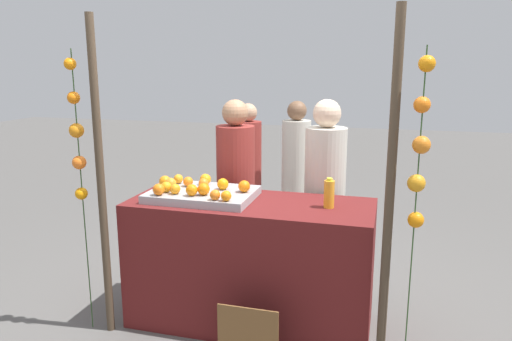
{
  "coord_description": "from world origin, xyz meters",
  "views": [
    {
      "loc": [
        0.95,
        -3.23,
        1.92
      ],
      "look_at": [
        0.0,
        0.15,
        1.15
      ],
      "focal_mm": 33.92,
      "sensor_mm": 36.0,
      "label": 1
    }
  ],
  "objects": [
    {
      "name": "garland_strand_right",
      "position": [
        1.11,
        -0.4,
        1.45
      ],
      "size": [
        0.11,
        0.11,
        2.02
      ],
      "color": "#2D4C23",
      "rests_on": "ground_plane"
    },
    {
      "name": "crowd_person_0",
      "position": [
        -0.59,
        1.92,
        0.7
      ],
      "size": [
        0.3,
        0.3,
        1.5
      ],
      "color": "maroon",
      "rests_on": "ground_plane"
    },
    {
      "name": "orange_12",
      "position": [
        -0.52,
        -0.15,
        1.05
      ],
      "size": [
        0.08,
        0.08,
        0.08
      ],
      "primitive_type": "sphere",
      "color": "orange",
      "rests_on": "orange_tray"
    },
    {
      "name": "crowd_person_1",
      "position": [
        -0.02,
        1.84,
        0.72
      ],
      "size": [
        0.31,
        0.31,
        1.55
      ],
      "color": "beige",
      "rests_on": "ground_plane"
    },
    {
      "name": "garland_strand_left",
      "position": [
        -1.12,
        -0.41,
        1.43
      ],
      "size": [
        0.1,
        0.1,
        2.02
      ],
      "color": "#2D4C23",
      "rests_on": "ground_plane"
    },
    {
      "name": "chalkboard_sign",
      "position": [
        0.15,
        -0.58,
        0.21
      ],
      "size": [
        0.4,
        0.03,
        0.44
      ],
      "color": "brown",
      "rests_on": "ground_plane"
    },
    {
      "name": "canopy_post_right",
      "position": [
        0.97,
        -0.39,
        1.13
      ],
      "size": [
        0.06,
        0.06,
        2.25
      ],
      "primitive_type": "cylinder",
      "color": "#473828",
      "rests_on": "ground_plane"
    },
    {
      "name": "orange_8",
      "position": [
        -0.41,
        0.16,
        1.05
      ],
      "size": [
        0.09,
        0.09,
        0.09
      ],
      "primitive_type": "sphere",
      "color": "orange",
      "rests_on": "orange_tray"
    },
    {
      "name": "juice_bottle",
      "position": [
        0.56,
        0.01,
        1.05
      ],
      "size": [
        0.07,
        0.07,
        0.21
      ],
      "color": "orange",
      "rests_on": "stall_counter"
    },
    {
      "name": "orange_11",
      "position": [
        -0.61,
        -0.03,
        1.05
      ],
      "size": [
        0.08,
        0.08,
        0.08
      ],
      "primitive_type": "sphere",
      "color": "orange",
      "rests_on": "orange_tray"
    },
    {
      "name": "ground_plane",
      "position": [
        0.0,
        0.0,
        0.0
      ],
      "size": [
        24.0,
        24.0,
        0.0
      ],
      "primitive_type": "plane",
      "color": "#565451"
    },
    {
      "name": "orange_10",
      "position": [
        -0.11,
        -0.23,
        1.05
      ],
      "size": [
        0.07,
        0.07,
        0.07
      ],
      "primitive_type": "sphere",
      "color": "orange",
      "rests_on": "orange_tray"
    },
    {
      "name": "canopy_post_left",
      "position": [
        -0.97,
        -0.39,
        1.13
      ],
      "size": [
        0.06,
        0.06,
        2.25
      ],
      "primitive_type": "cylinder",
      "color": "#473828",
      "rests_on": "ground_plane"
    },
    {
      "name": "orange_1",
      "position": [
        -0.68,
        0.01,
        1.05
      ],
      "size": [
        0.09,
        0.09,
        0.09
      ],
      "primitive_type": "sphere",
      "color": "orange",
      "rests_on": "orange_tray"
    },
    {
      "name": "orange_4",
      "position": [
        -0.19,
        -0.23,
        1.05
      ],
      "size": [
        0.07,
        0.07,
        0.07
      ],
      "primitive_type": "sphere",
      "color": "orange",
      "rests_on": "orange_tray"
    },
    {
      "name": "orange_3",
      "position": [
        -0.62,
        -0.22,
        1.05
      ],
      "size": [
        0.08,
        0.08,
        0.08
      ],
      "primitive_type": "sphere",
      "color": "orange",
      "rests_on": "orange_tray"
    },
    {
      "name": "orange_6",
      "position": [
        -0.63,
        0.15,
        1.05
      ],
      "size": [
        0.07,
        0.07,
        0.07
      ],
      "primitive_type": "sphere",
      "color": "orange",
      "rests_on": "orange_tray"
    },
    {
      "name": "vendor_left",
      "position": [
        -0.31,
        0.61,
        0.76
      ],
      "size": [
        0.33,
        0.33,
        1.64
      ],
      "color": "maroon",
      "rests_on": "ground_plane"
    },
    {
      "name": "orange_7",
      "position": [
        -0.38,
        -0.17,
        1.05
      ],
      "size": [
        0.08,
        0.08,
        0.08
      ],
      "primitive_type": "sphere",
      "color": "orange",
      "rests_on": "orange_tray"
    },
    {
      "name": "orange_5",
      "position": [
        -0.52,
        0.08,
        1.05
      ],
      "size": [
        0.08,
        0.08,
        0.08
      ],
      "primitive_type": "sphere",
      "color": "orange",
      "rests_on": "orange_tray"
    },
    {
      "name": "orange_14",
      "position": [
        -0.06,
        0.03,
        1.05
      ],
      "size": [
        0.09,
        0.09,
        0.09
      ],
      "primitive_type": "sphere",
      "color": "orange",
      "rests_on": "orange_tray"
    },
    {
      "name": "orange_13",
      "position": [
        -0.6,
        -0.13,
        1.05
      ],
      "size": [
        0.08,
        0.08,
        0.08
      ],
      "primitive_type": "sphere",
      "color": "orange",
      "rests_on": "orange_tray"
    },
    {
      "name": "stall_counter",
      "position": [
        0.0,
        0.0,
        0.47
      ],
      "size": [
        1.77,
        0.7,
        0.95
      ],
      "primitive_type": "cube",
      "color": "#5B1919",
      "rests_on": "ground_plane"
    },
    {
      "name": "orange_0",
      "position": [
        -0.23,
        0.06,
        1.05
      ],
      "size": [
        0.09,
        0.09,
        0.09
      ],
      "primitive_type": "sphere",
      "color": "orange",
      "rests_on": "orange_tray"
    },
    {
      "name": "vendor_right",
      "position": [
        0.46,
        0.57,
        0.77
      ],
      "size": [
        0.33,
        0.33,
        1.66
      ],
      "color": "beige",
      "rests_on": "ground_plane"
    },
    {
      "name": "orange_9",
      "position": [
        -0.31,
        -0.13,
        1.05
      ],
      "size": [
        0.09,
        0.09,
        0.09
      ],
      "primitive_type": "sphere",
      "color": "orange",
      "rests_on": "orange_tray"
    },
    {
      "name": "orange_2",
      "position": [
        -0.38,
        0.06,
        1.05
      ],
      "size": [
        0.08,
        0.08,
        0.08
      ],
      "primitive_type": "sphere",
      "color": "orange",
      "rests_on": "orange_tray"
    },
    {
      "name": "orange_tray",
      "position": [
        -0.37,
        -0.01,
        0.98
      ],
      "size": [
        0.76,
        0.54,
        0.06
      ],
      "primitive_type": "cube",
      "color": "#9EA0A5",
      "rests_on": "stall_counter"
    }
  ]
}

